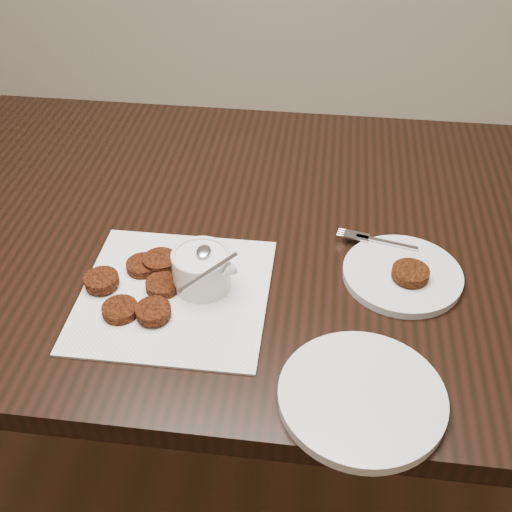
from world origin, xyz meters
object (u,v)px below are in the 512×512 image
at_px(sauce_ramekin, 200,254).
at_px(napkin, 174,294).
at_px(plate_empty, 362,397).
at_px(plate_with_patty, 403,271).
at_px(table, 259,363).

bearing_deg(sauce_ramekin, napkin, -147.15).
bearing_deg(plate_empty, plate_with_patty, 75.60).
relative_size(table, plate_empty, 6.22).
xyz_separation_m(napkin, plate_empty, (0.29, -0.17, 0.01)).
height_order(table, plate_with_patty, plate_with_patty).
bearing_deg(napkin, table, 60.41).
distance_m(table, plate_empty, 0.56).
bearing_deg(plate_with_patty, table, 155.97).
height_order(sauce_ramekin, plate_empty, sauce_ramekin).
bearing_deg(plate_empty, sauce_ramekin, 142.30).
bearing_deg(napkin, plate_with_patty, 13.63).
relative_size(table, plate_with_patty, 7.21).
relative_size(sauce_ramekin, plate_empty, 0.57).
distance_m(sauce_ramekin, plate_empty, 0.32).
bearing_deg(napkin, sauce_ramekin, 32.85).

